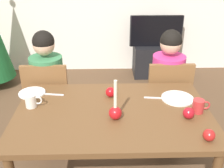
{
  "coord_description": "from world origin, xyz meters",
  "views": [
    {
      "loc": [
        -0.05,
        -1.65,
        1.78
      ],
      "look_at": [
        0.0,
        0.2,
        0.87
      ],
      "focal_mm": 43.27,
      "sensor_mm": 36.0,
      "label": 1
    }
  ],
  "objects_px": {
    "mug_right": "(199,106)",
    "apple_near_candle": "(111,92)",
    "person_right_child": "(166,91)",
    "chair_left": "(49,100)",
    "candle_centerpiece": "(115,111)",
    "plate_left": "(32,93)",
    "chair_right": "(166,98)",
    "tv_stand": "(154,60)",
    "mug_left": "(31,101)",
    "plate_right": "(177,98)",
    "apple_by_right_mug": "(189,113)",
    "dining_table": "(113,121)",
    "apple_by_left_plate": "(209,135)",
    "person_left_child": "(49,93)",
    "tv": "(156,31)"
  },
  "relations": [
    {
      "from": "plate_left",
      "to": "person_right_child",
      "type": "bearing_deg",
      "value": 16.74
    },
    {
      "from": "tv_stand",
      "to": "tv",
      "type": "bearing_deg",
      "value": 90.0
    },
    {
      "from": "chair_right",
      "to": "plate_left",
      "type": "relative_size",
      "value": 4.26
    },
    {
      "from": "plate_right",
      "to": "candle_centerpiece",
      "type": "bearing_deg",
      "value": -152.13
    },
    {
      "from": "chair_left",
      "to": "plate_left",
      "type": "height_order",
      "value": "chair_left"
    },
    {
      "from": "dining_table",
      "to": "mug_right",
      "type": "xyz_separation_m",
      "value": [
        0.61,
        -0.02,
        0.13
      ]
    },
    {
      "from": "person_left_child",
      "to": "apple_near_candle",
      "type": "relative_size",
      "value": 14.86
    },
    {
      "from": "dining_table",
      "to": "person_right_child",
      "type": "bearing_deg",
      "value": 50.12
    },
    {
      "from": "person_left_child",
      "to": "candle_centerpiece",
      "type": "distance_m",
      "value": 0.98
    },
    {
      "from": "person_right_child",
      "to": "mug_left",
      "type": "relative_size",
      "value": 9.41
    },
    {
      "from": "apple_near_candle",
      "to": "tv_stand",
      "type": "bearing_deg",
      "value": 70.65
    },
    {
      "from": "chair_left",
      "to": "apple_near_candle",
      "type": "height_order",
      "value": "chair_left"
    },
    {
      "from": "chair_right",
      "to": "apple_near_candle",
      "type": "distance_m",
      "value": 0.72
    },
    {
      "from": "person_left_child",
      "to": "apple_by_left_plate",
      "type": "distance_m",
      "value": 1.54
    },
    {
      "from": "dining_table",
      "to": "candle_centerpiece",
      "type": "height_order",
      "value": "candle_centerpiece"
    },
    {
      "from": "person_right_child",
      "to": "plate_left",
      "type": "bearing_deg",
      "value": -163.26
    },
    {
      "from": "dining_table",
      "to": "person_right_child",
      "type": "relative_size",
      "value": 1.19
    },
    {
      "from": "candle_centerpiece",
      "to": "plate_left",
      "type": "distance_m",
      "value": 0.76
    },
    {
      "from": "person_left_child",
      "to": "tv",
      "type": "relative_size",
      "value": 1.48
    },
    {
      "from": "plate_left",
      "to": "apple_by_left_plate",
      "type": "xyz_separation_m",
      "value": [
        1.21,
        -0.63,
        0.03
      ]
    },
    {
      "from": "chair_left",
      "to": "plate_left",
      "type": "distance_m",
      "value": 0.41
    },
    {
      "from": "mug_left",
      "to": "chair_left",
      "type": "bearing_deg",
      "value": 89.29
    },
    {
      "from": "person_left_child",
      "to": "candle_centerpiece",
      "type": "relative_size",
      "value": 4.03
    },
    {
      "from": "person_left_child",
      "to": "chair_right",
      "type": "bearing_deg",
      "value": -1.65
    },
    {
      "from": "chair_right",
      "to": "apple_near_candle",
      "type": "height_order",
      "value": "chair_right"
    },
    {
      "from": "chair_right",
      "to": "plate_left",
      "type": "distance_m",
      "value": 1.25
    },
    {
      "from": "candle_centerpiece",
      "to": "plate_left",
      "type": "xyz_separation_m",
      "value": [
        -0.66,
        0.38,
        -0.06
      ]
    },
    {
      "from": "chair_left",
      "to": "apple_by_right_mug",
      "type": "height_order",
      "value": "chair_left"
    },
    {
      "from": "plate_right",
      "to": "mug_left",
      "type": "relative_size",
      "value": 1.99
    },
    {
      "from": "tv",
      "to": "mug_right",
      "type": "height_order",
      "value": "tv"
    },
    {
      "from": "tv_stand",
      "to": "plate_left",
      "type": "xyz_separation_m",
      "value": [
        -1.36,
        -2.01,
        0.52
      ]
    },
    {
      "from": "chair_left",
      "to": "candle_centerpiece",
      "type": "xyz_separation_m",
      "value": [
        0.6,
        -0.7,
        0.3
      ]
    },
    {
      "from": "chair_left",
      "to": "mug_left",
      "type": "distance_m",
      "value": 0.6
    },
    {
      "from": "plate_left",
      "to": "mug_right",
      "type": "height_order",
      "value": "mug_right"
    },
    {
      "from": "plate_left",
      "to": "mug_left",
      "type": "xyz_separation_m",
      "value": [
        0.05,
        -0.21,
        0.04
      ]
    },
    {
      "from": "chair_left",
      "to": "apple_near_candle",
      "type": "distance_m",
      "value": 0.75
    },
    {
      "from": "mug_left",
      "to": "candle_centerpiece",
      "type": "bearing_deg",
      "value": -16.06
    },
    {
      "from": "dining_table",
      "to": "person_right_child",
      "type": "distance_m",
      "value": 0.84
    },
    {
      "from": "mug_right",
      "to": "apple_near_candle",
      "type": "relative_size",
      "value": 1.61
    },
    {
      "from": "mug_right",
      "to": "apple_by_left_plate",
      "type": "xyz_separation_m",
      "value": [
        -0.04,
        -0.32,
        -0.01
      ]
    },
    {
      "from": "chair_right",
      "to": "apple_by_left_plate",
      "type": "distance_m",
      "value": 0.99
    },
    {
      "from": "mug_right",
      "to": "apple_by_right_mug",
      "type": "bearing_deg",
      "value": -140.15
    },
    {
      "from": "chair_left",
      "to": "tv",
      "type": "relative_size",
      "value": 1.14
    },
    {
      "from": "dining_table",
      "to": "chair_left",
      "type": "distance_m",
      "value": 0.86
    },
    {
      "from": "apple_near_candle",
      "to": "apple_by_right_mug",
      "type": "bearing_deg",
      "value": -31.4
    },
    {
      "from": "chair_left",
      "to": "candle_centerpiece",
      "type": "height_order",
      "value": "candle_centerpiece"
    },
    {
      "from": "chair_right",
      "to": "mug_left",
      "type": "distance_m",
      "value": 1.28
    },
    {
      "from": "person_right_child",
      "to": "apple_near_candle",
      "type": "bearing_deg",
      "value": -142.43
    },
    {
      "from": "dining_table",
      "to": "apple_near_candle",
      "type": "bearing_deg",
      "value": 92.82
    },
    {
      "from": "mug_right",
      "to": "apple_near_candle",
      "type": "xyz_separation_m",
      "value": [
        -0.62,
        0.24,
        -0.01
      ]
    }
  ]
}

